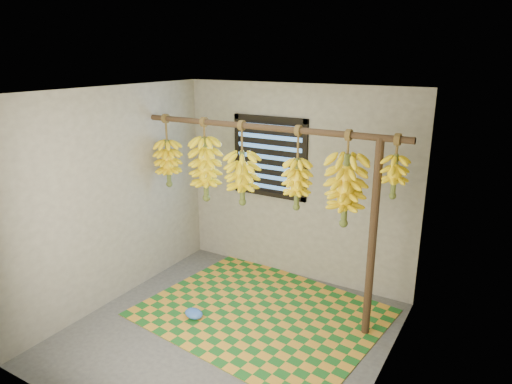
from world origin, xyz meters
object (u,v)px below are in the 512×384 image
Objects in this scene: banana_bunch_a at (168,163)px; banana_bunch_b at (206,169)px; woven_mat at (262,312)px; banana_bunch_e at (345,190)px; support_post at (372,242)px; banana_bunch_c at (242,178)px; banana_bunch_d at (297,184)px; banana_bunch_f at (394,176)px; plastic_bag at (194,314)px.

banana_bunch_a and banana_bunch_b have the same top height.
woven_mat is 2.83× the size of banana_bunch_a.
banana_bunch_e is at bearing 15.08° from woven_mat.
banana_bunch_a reaches higher than support_post.
support_post is at bearing -0.00° from banana_bunch_a.
banana_bunch_a reaches higher than woven_mat.
banana_bunch_c is (-1.46, 0.00, 0.43)m from support_post.
banana_bunch_d reaches higher than woven_mat.
support_post is 0.68m from banana_bunch_f.
banana_bunch_a is at bearing 180.00° from banana_bunch_f.
support_post is 2.13× the size of banana_bunch_e.
banana_bunch_c is at bearing -0.00° from banana_bunch_a.
banana_bunch_c is at bearing 73.11° from plastic_bag.
banana_bunch_f is at bearing 9.80° from woven_mat.
banana_bunch_b is at bearing 180.00° from banana_bunch_d.
banana_bunch_e reaches higher than woven_mat.
banana_bunch_b reaches higher than woven_mat.
banana_bunch_f is at bearing -0.00° from banana_bunch_a.
banana_bunch_c is at bearing 0.00° from banana_bunch_b.
banana_bunch_a is 0.55m from banana_bunch_b.
banana_bunch_e is (0.80, 0.21, 1.46)m from woven_mat.
banana_bunch_f reaches higher than support_post.
plastic_bag is at bearing -159.64° from banana_bunch_f.
banana_bunch_f is at bearing 20.36° from plastic_bag.
banana_bunch_f is at bearing 0.00° from banana_bunch_e.
banana_bunch_f is (2.10, 0.00, 0.20)m from banana_bunch_b.
banana_bunch_a is 2.21m from banana_bunch_e.
banana_bunch_f is (0.15, 0.00, 0.67)m from support_post.
banana_bunch_b is 1.61× the size of banana_bunch_f.
banana_bunch_b reaches higher than plastic_bag.
banana_bunch_c is at bearing 180.00° from banana_bunch_e.
banana_bunch_b is (-0.86, 0.21, 1.46)m from woven_mat.
woven_mat is at bearing -142.97° from banana_bunch_d.
banana_bunch_c reaches higher than woven_mat.
banana_bunch_a is at bearing 180.00° from banana_bunch_e.
banana_bunch_c is at bearing 149.82° from woven_mat.
woven_mat is 2.83× the size of banana_bunch_d.
banana_bunch_a is 1.70m from banana_bunch_d.
plastic_bag is 1.78m from banana_bunch_a.
woven_mat is 4.14× the size of banana_bunch_f.
support_post is 2.12× the size of banana_bunch_b.
support_post is 2.33× the size of banana_bunch_a.
banana_bunch_b is 1.14m from banana_bunch_d.
banana_bunch_b is at bearing 180.00° from support_post.
banana_bunch_b is (0.55, -0.00, -0.00)m from banana_bunch_a.
plastic_bag reaches higher than woven_mat.
plastic_bag is at bearing -141.30° from woven_mat.
banana_bunch_a is at bearing 180.00° from banana_bunch_b.
banana_bunch_e is at bearing -0.00° from banana_bunch_a.
support_post is 1.49m from woven_mat.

